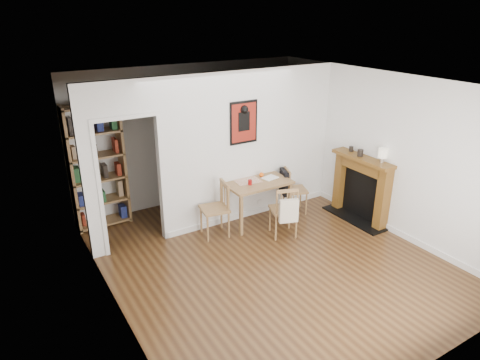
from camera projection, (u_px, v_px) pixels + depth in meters
ground at (267, 258)px, 6.45m from camera, size 5.20×5.20×0.00m
room_shell at (228, 151)px, 7.08m from camera, size 5.20×5.20×5.20m
dining_table at (257, 186)px, 7.33m from camera, size 1.11×0.71×0.76m
chair_left at (214, 209)px, 6.94m from camera, size 0.54×0.54×0.93m
chair_right at (294, 190)px, 7.77m from camera, size 0.59×0.55×0.85m
chair_front at (284, 210)px, 6.95m from camera, size 0.56×0.60×0.89m
bookshelf at (97, 168)px, 7.09m from camera, size 0.89×0.36×2.12m
fireplace at (361, 186)px, 7.47m from camera, size 0.45×1.25×1.16m
red_glass at (250, 182)px, 7.14m from camera, size 0.07×0.07×0.09m
orange_fruit at (261, 175)px, 7.48m from camera, size 0.08×0.08×0.08m
placemat at (248, 181)px, 7.31m from camera, size 0.47×0.37×0.00m
notebook at (270, 178)px, 7.43m from camera, size 0.30×0.24×0.01m
mantel_lamp at (383, 154)px, 6.93m from camera, size 0.15×0.15×0.24m
ceramic_jar_a at (360, 153)px, 7.26m from camera, size 0.10×0.10×0.12m
ceramic_jar_b at (351, 149)px, 7.51m from camera, size 0.07×0.07×0.09m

